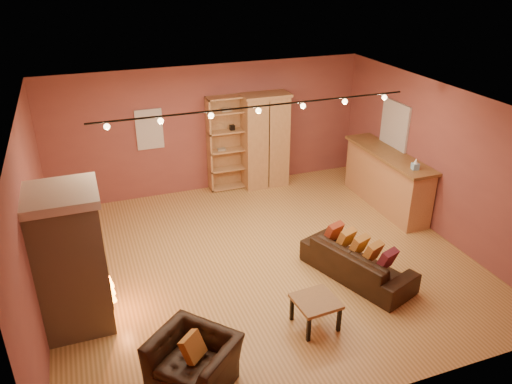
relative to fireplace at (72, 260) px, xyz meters
name	(u,v)px	position (x,y,z in m)	size (l,w,h in m)	color
floor	(262,260)	(3.04, 0.60, -1.06)	(7.00, 7.00, 0.00)	#A17139
ceiling	(263,105)	(3.04, 0.60, 1.74)	(7.00, 7.00, 0.00)	brown
back_wall	(210,129)	(3.04, 3.85, 0.34)	(7.00, 0.02, 2.80)	brown
left_wall	(32,224)	(-0.46, 0.60, 0.34)	(0.02, 6.50, 2.80)	brown
right_wall	(438,160)	(6.54, 0.60, 0.34)	(0.02, 6.50, 2.80)	brown
fireplace	(72,260)	(0.00, 0.00, 0.00)	(1.01, 0.98, 2.12)	tan
back_window	(149,129)	(1.74, 3.83, 0.49)	(0.56, 0.04, 0.86)	silver
bookcase	(227,142)	(3.39, 3.74, 0.03)	(0.87, 0.34, 2.14)	tan
armoire	(265,140)	(4.24, 3.58, 0.02)	(1.06, 0.60, 2.15)	tan
bar_counter	(387,179)	(6.24, 1.68, -0.45)	(0.66, 2.50, 1.20)	tan
tissue_box	(415,165)	(6.19, 0.79, 0.23)	(0.14, 0.14, 0.23)	#85B6D5
right_window	(395,126)	(6.51, 2.00, 0.59)	(0.05, 0.90, 1.00)	silver
loveseat	(358,256)	(4.34, -0.39, -0.67)	(1.19, 2.01, 0.79)	black
armchair	(193,354)	(1.27, -1.66, -0.63)	(1.14, 1.17, 0.87)	black
coffee_table	(316,304)	(3.15, -1.25, -0.68)	(0.63, 0.63, 0.45)	brown
track_rail	(258,109)	(3.04, 0.80, 1.62)	(5.20, 0.09, 0.13)	black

